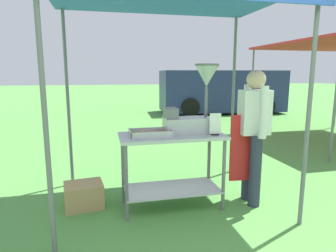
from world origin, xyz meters
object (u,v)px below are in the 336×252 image
supply_crate (84,195)px  menu_sign (215,126)px  donut_cart (172,156)px  stall_canopy (170,2)px  donut_tray (151,134)px  vendor (253,130)px  van_navy (221,91)px  donut_fryer (194,106)px

supply_crate → menu_sign: bearing=-13.6°
donut_cart → menu_sign: size_ratio=4.80×
stall_canopy → donut_tray: size_ratio=5.64×
menu_sign → vendor: size_ratio=0.16×
menu_sign → supply_crate: (-1.49, 0.36, -0.84)m
donut_cart → donut_tray: bearing=-174.2°
donut_tray → van_navy: bearing=62.1°
donut_fryer → vendor: size_ratio=0.50×
stall_canopy → van_navy: size_ratio=0.54×
donut_cart → vendor: vendor is taller
donut_tray → van_navy: 9.00m
donut_tray → van_navy: van_navy is taller
donut_cart → donut_fryer: (0.28, 0.06, 0.57)m
donut_cart → donut_fryer: size_ratio=1.50×
stall_canopy → donut_fryer: 1.18m
vendor → supply_crate: (-1.99, 0.31, -0.76)m
vendor → van_navy: size_ratio=0.33×
stall_canopy → donut_tray: bearing=-153.4°
donut_tray → stall_canopy: bearing=26.6°
stall_canopy → donut_fryer: stall_canopy is taller
van_navy → vendor: bearing=-110.4°
stall_canopy → donut_fryer: bearing=-8.1°
van_navy → stall_canopy: bearing=-116.8°
donut_tray → donut_fryer: size_ratio=0.59×
stall_canopy → donut_cart: 1.71m
menu_sign → van_navy: 8.80m
donut_tray → vendor: 1.22m
donut_cart → donut_tray: (-0.25, -0.03, 0.28)m
vendor → donut_fryer: bearing=167.2°
menu_sign → stall_canopy: bearing=152.4°
vendor → supply_crate: vendor is taller
van_navy → donut_fryer: bearing=-115.1°
donut_cart → van_navy: van_navy is taller
stall_canopy → van_navy: bearing=63.2°
donut_cart → menu_sign: menu_sign is taller
supply_crate → van_navy: bearing=57.2°
stall_canopy → supply_crate: size_ratio=5.52×
donut_fryer → vendor: donut_fryer is taller
donut_fryer → donut_tray: bearing=-170.7°
donut_cart → van_navy: bearing=63.5°
supply_crate → donut_cart: bearing=-11.9°
donut_cart → van_navy: (3.96, 7.93, 0.25)m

